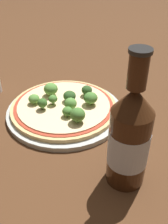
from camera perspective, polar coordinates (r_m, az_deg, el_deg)
ground_plane at (r=0.67m, az=-4.49°, el=0.35°), size 3.00×3.00×0.00m
plate at (r=0.66m, az=-4.17°, el=0.20°), size 0.29×0.29×0.01m
pizza at (r=0.65m, az=-4.41°, el=1.21°), size 0.26×0.26×0.01m
broccoli_floret_0 at (r=0.62m, az=-2.97°, el=1.86°), size 0.03×0.03×0.03m
broccoli_floret_1 at (r=0.58m, az=-1.39°, el=-0.60°), size 0.03×0.03×0.04m
broccoli_floret_2 at (r=0.60m, az=-3.62°, el=0.14°), size 0.02×0.02×0.02m
broccoli_floret_3 at (r=0.68m, az=-7.24°, el=5.01°), size 0.04×0.04×0.03m
broccoli_floret_4 at (r=0.64m, az=1.45°, el=3.09°), size 0.03×0.03×0.03m
broccoli_floret_5 at (r=0.65m, az=-3.17°, el=3.50°), size 0.03×0.03×0.03m
broccoli_floret_6 at (r=0.66m, az=-10.84°, el=2.84°), size 0.03×0.03×0.02m
broccoli_floret_7 at (r=0.67m, az=0.62°, el=4.78°), size 0.03×0.03×0.03m
broccoli_floret_8 at (r=0.64m, az=-6.78°, el=2.83°), size 0.02×0.02×0.03m
broccoli_floret_9 at (r=0.63m, az=-9.06°, el=1.92°), size 0.02×0.02×0.03m
beer_bottle at (r=0.44m, az=9.84°, el=-5.61°), size 0.07×0.07×0.25m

